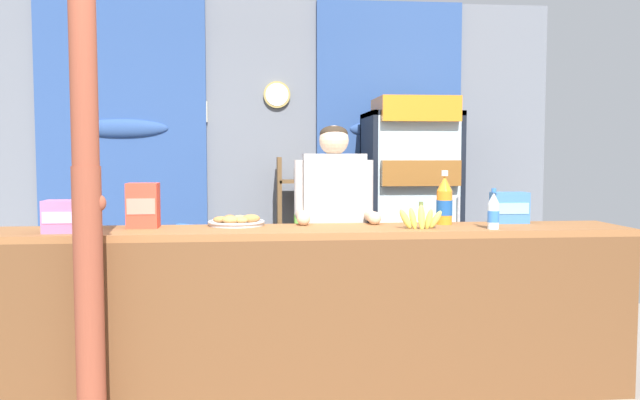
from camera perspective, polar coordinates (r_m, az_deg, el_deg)
name	(u,v)px	position (r m, az deg, el deg)	size (l,w,h in m)	color
ground_plane	(287,367)	(4.44, -2.90, -14.45)	(6.80, 6.80, 0.00)	gray
back_wall_curtained	(275,152)	(5.83, -3.98, 4.22)	(4.91, 0.22, 2.76)	slate
stall_counter	(316,298)	(3.69, -0.36, -8.60)	(3.67, 0.50, 0.98)	#935B33
timber_post	(86,177)	(3.43, -19.92, 1.88)	(0.17, 0.14, 2.70)	brown
drink_fridge	(411,200)	(5.42, 8.02, -0.01)	(0.74, 0.73, 1.86)	black
bottle_shelf_rack	(305,235)	(5.58, -1.33, -3.07)	(0.48, 0.28, 1.39)	brown
plastic_lawn_chair	(187,275)	(5.06, -11.66, -6.46)	(0.62, 0.62, 0.86)	#3884D6
shopkeeper	(334,218)	(4.15, 1.24, -1.55)	(0.51, 0.42, 1.59)	#28282D
soda_bottle_orange_soda	(444,202)	(3.99, 10.91, -0.13)	(0.10, 0.10, 0.33)	orange
soda_bottle_water	(493,212)	(3.80, 15.04, -1.01)	(0.07, 0.07, 0.23)	silver
snack_box_crackers	(143,205)	(3.87, -15.33, -0.47)	(0.18, 0.15, 0.26)	#E5422D
snack_box_wafer	(62,216)	(3.78, -21.80, -1.35)	(0.18, 0.15, 0.18)	#B76699
snack_box_biscuit	(509,208)	(4.17, 16.36, -0.65)	(0.22, 0.13, 0.19)	#3D75B7
pastry_tray	(236,222)	(3.89, -7.40, -1.91)	(0.34, 0.34, 0.07)	#BCBCC1
banana_bunch	(421,218)	(3.73, 8.87, -1.60)	(0.27, 0.06, 0.16)	#CCC14C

